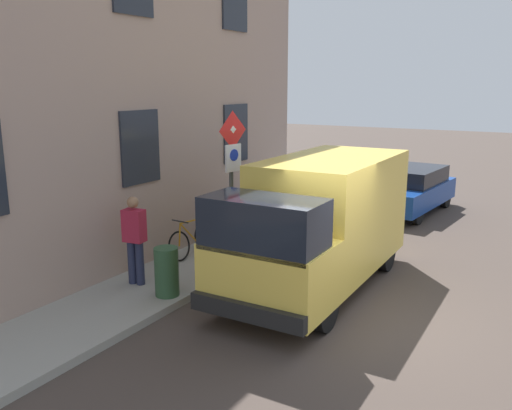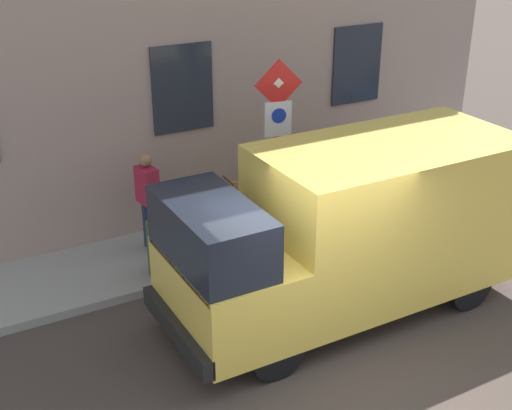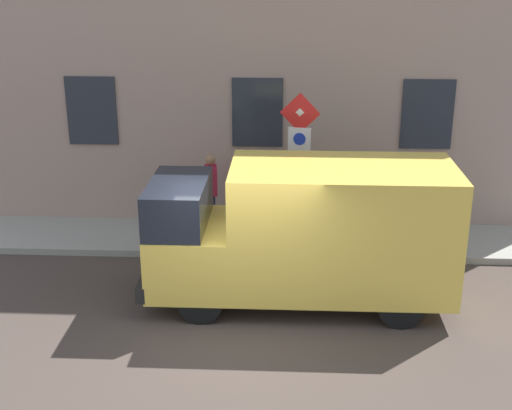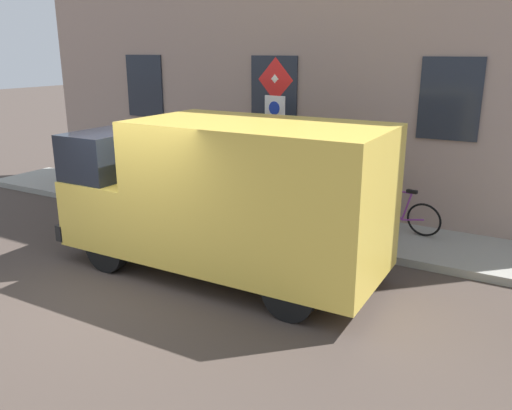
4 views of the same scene
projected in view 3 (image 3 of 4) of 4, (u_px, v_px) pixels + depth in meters
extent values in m
plane|color=#453A33|center=(243.00, 330.00, 11.28)|extent=(80.00, 80.00, 0.00)
cube|color=gray|center=(255.00, 239.00, 14.82)|extent=(1.89, 15.23, 0.14)
cube|color=tan|center=(258.00, 40.00, 14.67)|extent=(0.70, 13.23, 8.27)
cube|color=#232833|center=(427.00, 114.00, 14.64)|extent=(0.06, 1.10, 1.50)
cube|color=#232833|center=(257.00, 113.00, 14.82)|extent=(0.06, 1.10, 1.50)
cube|color=#232833|center=(92.00, 111.00, 15.00)|extent=(0.06, 1.10, 1.50)
cylinder|color=#474C47|center=(299.00, 178.00, 13.58)|extent=(0.09, 0.09, 3.10)
pyramid|color=silver|center=(300.00, 114.00, 13.07)|extent=(0.13, 0.50, 0.50)
pyramid|color=red|center=(300.00, 114.00, 13.07)|extent=(0.12, 0.55, 0.56)
cube|color=white|center=(299.00, 142.00, 13.27)|extent=(0.12, 0.44, 0.56)
cylinder|color=#1933B2|center=(299.00, 139.00, 13.23)|extent=(0.05, 0.24, 0.24)
cube|color=#EDC84C|center=(341.00, 227.00, 11.80)|extent=(2.02, 3.81, 2.18)
cube|color=#EDC84C|center=(192.00, 253.00, 12.10)|extent=(2.01, 1.41, 1.10)
cube|color=black|center=(179.00, 205.00, 11.81)|extent=(1.92, 0.99, 0.84)
cube|color=black|center=(151.00, 271.00, 12.26)|extent=(2.00, 0.17, 0.28)
cylinder|color=black|center=(200.00, 301.00, 11.43)|extent=(0.22, 0.76, 0.76)
cylinder|color=black|center=(212.00, 258.00, 13.08)|extent=(0.22, 0.76, 0.76)
cylinder|color=black|center=(401.00, 306.00, 11.28)|extent=(0.22, 0.76, 0.76)
cylinder|color=black|center=(387.00, 262.00, 12.93)|extent=(0.22, 0.76, 0.76)
torus|color=black|center=(368.00, 216.00, 15.00)|extent=(0.22, 0.67, 0.66)
torus|color=black|center=(418.00, 219.00, 14.81)|extent=(0.22, 0.67, 0.66)
cylinder|color=purple|center=(385.00, 208.00, 14.87)|extent=(0.12, 0.60, 0.60)
cylinder|color=purple|center=(389.00, 197.00, 14.77)|extent=(0.14, 0.72, 0.07)
cylinder|color=purple|center=(402.00, 210.00, 14.81)|extent=(0.06, 0.19, 0.55)
cylinder|color=purple|center=(407.00, 221.00, 14.86)|extent=(0.10, 0.43, 0.12)
cylinder|color=purple|center=(370.00, 206.00, 14.92)|extent=(0.05, 0.09, 0.50)
cube|color=black|center=(406.00, 197.00, 14.69)|extent=(0.11, 0.21, 0.06)
cylinder|color=#262626|center=(372.00, 193.00, 14.81)|extent=(0.46, 0.10, 0.03)
torus|color=black|center=(324.00, 216.00, 15.03)|extent=(0.22, 0.67, 0.66)
torus|color=black|center=(373.00, 218.00, 14.88)|extent=(0.22, 0.67, 0.66)
cylinder|color=red|center=(340.00, 208.00, 14.91)|extent=(0.10, 0.60, 0.60)
cylinder|color=red|center=(344.00, 196.00, 14.81)|extent=(0.11, 0.73, 0.07)
cylinder|color=red|center=(357.00, 209.00, 14.86)|extent=(0.05, 0.19, 0.55)
cylinder|color=red|center=(363.00, 219.00, 14.92)|extent=(0.08, 0.43, 0.12)
cylinder|color=red|center=(326.00, 205.00, 14.94)|extent=(0.04, 0.09, 0.50)
cube|color=black|center=(361.00, 196.00, 14.75)|extent=(0.10, 0.21, 0.06)
cylinder|color=#262626|center=(328.00, 192.00, 14.84)|extent=(0.46, 0.08, 0.03)
torus|color=black|center=(281.00, 215.00, 15.06)|extent=(0.22, 0.67, 0.65)
torus|color=black|center=(329.00, 217.00, 14.94)|extent=(0.22, 0.67, 0.65)
cylinder|color=orange|center=(296.00, 207.00, 14.95)|extent=(0.08, 0.60, 0.60)
cylinder|color=orange|center=(300.00, 195.00, 14.85)|extent=(0.08, 0.73, 0.07)
cylinder|color=orange|center=(313.00, 208.00, 14.92)|extent=(0.05, 0.19, 0.55)
cylinder|color=orange|center=(319.00, 218.00, 14.98)|extent=(0.06, 0.43, 0.12)
cylinder|color=orange|center=(282.00, 205.00, 14.97)|extent=(0.04, 0.09, 0.50)
cube|color=black|center=(317.00, 195.00, 14.80)|extent=(0.09, 0.20, 0.06)
cylinder|color=#262626|center=(283.00, 192.00, 14.87)|extent=(0.46, 0.06, 0.03)
cylinder|color=#262B47|center=(212.00, 211.00, 15.05)|extent=(0.16, 0.16, 0.85)
cylinder|color=#262B47|center=(212.00, 214.00, 14.88)|extent=(0.16, 0.16, 0.85)
cube|color=#AB2139|center=(211.00, 180.00, 14.72)|extent=(0.43, 0.31, 0.62)
sphere|color=#936B4C|center=(211.00, 160.00, 14.57)|extent=(0.22, 0.22, 0.22)
cylinder|color=#2D5133|center=(200.00, 225.00, 14.14)|extent=(0.44, 0.44, 0.90)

